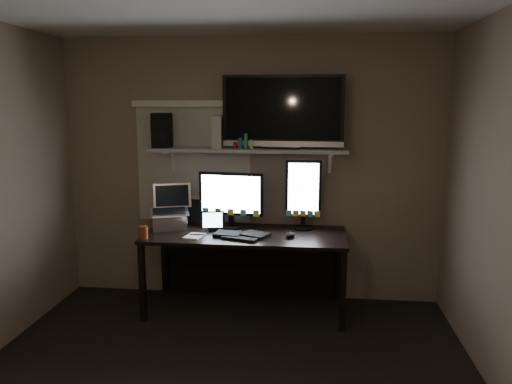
# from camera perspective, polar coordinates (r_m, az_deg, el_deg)

# --- Properties ---
(back_wall) EXTENTS (3.60, 0.00, 3.60)m
(back_wall) POSITION_cam_1_polar(r_m,az_deg,el_deg) (4.77, -0.64, 2.47)
(back_wall) COLOR #796956
(back_wall) RESTS_ON floor
(window_blinds) EXTENTS (1.10, 0.02, 1.10)m
(window_blinds) POSITION_cam_1_polar(r_m,az_deg,el_deg) (4.85, -7.14, 3.12)
(window_blinds) COLOR beige
(window_blinds) RESTS_ON back_wall
(desk) EXTENTS (1.80, 0.75, 0.73)m
(desk) POSITION_cam_1_polar(r_m,az_deg,el_deg) (4.67, -1.00, -6.44)
(desk) COLOR black
(desk) RESTS_ON floor
(wall_shelf) EXTENTS (1.80, 0.35, 0.03)m
(wall_shelf) POSITION_cam_1_polar(r_m,az_deg,el_deg) (4.57, -0.92, 4.84)
(wall_shelf) COLOR #A8A8A3
(wall_shelf) RESTS_ON back_wall
(monitor_landscape) EXTENTS (0.62, 0.14, 0.54)m
(monitor_landscape) POSITION_cam_1_polar(r_m,az_deg,el_deg) (4.65, -2.87, -0.88)
(monitor_landscape) COLOR black
(monitor_landscape) RESTS_ON desk
(monitor_portrait) EXTENTS (0.33, 0.06, 0.66)m
(monitor_portrait) POSITION_cam_1_polar(r_m,az_deg,el_deg) (4.61, 5.43, -0.26)
(monitor_portrait) COLOR black
(monitor_portrait) RESTS_ON desk
(keyboard) EXTENTS (0.52, 0.33, 0.03)m
(keyboard) POSITION_cam_1_polar(r_m,az_deg,el_deg) (4.41, -1.68, -4.88)
(keyboard) COLOR black
(keyboard) RESTS_ON desk
(mouse) EXTENTS (0.10, 0.13, 0.04)m
(mouse) POSITION_cam_1_polar(r_m,az_deg,el_deg) (4.38, 3.93, -4.91)
(mouse) COLOR black
(mouse) RESTS_ON desk
(notepad) EXTENTS (0.17, 0.22, 0.01)m
(notepad) POSITION_cam_1_polar(r_m,az_deg,el_deg) (4.43, -7.07, -5.02)
(notepad) COLOR silver
(notepad) RESTS_ON desk
(tablet) EXTENTS (0.23, 0.14, 0.19)m
(tablet) POSITION_cam_1_polar(r_m,az_deg,el_deg) (4.58, -4.94, -3.32)
(tablet) COLOR black
(tablet) RESTS_ON desk
(file_sorter) EXTENTS (0.22, 0.13, 0.26)m
(file_sorter) POSITION_cam_1_polar(r_m,az_deg,el_deg) (4.87, -7.19, -2.08)
(file_sorter) COLOR black
(file_sorter) RESTS_ON desk
(laptop) EXTENTS (0.43, 0.39, 0.40)m
(laptop) POSITION_cam_1_polar(r_m,az_deg,el_deg) (4.71, -9.91, -1.76)
(laptop) COLOR silver
(laptop) RESTS_ON desk
(cup) EXTENTS (0.09, 0.09, 0.11)m
(cup) POSITION_cam_1_polar(r_m,az_deg,el_deg) (4.43, -12.72, -4.53)
(cup) COLOR maroon
(cup) RESTS_ON desk
(sticky_notes) EXTENTS (0.35, 0.27, 0.00)m
(sticky_notes) POSITION_cam_1_polar(r_m,az_deg,el_deg) (4.39, -3.08, -5.15)
(sticky_notes) COLOR #FFF445
(sticky_notes) RESTS_ON desk
(tv) EXTENTS (1.10, 0.26, 0.65)m
(tv) POSITION_cam_1_polar(r_m,az_deg,el_deg) (4.52, 3.10, 9.12)
(tv) COLOR black
(tv) RESTS_ON wall_shelf
(game_console) EXTENTS (0.09, 0.25, 0.29)m
(game_console) POSITION_cam_1_polar(r_m,az_deg,el_deg) (4.63, -4.36, 6.87)
(game_console) COLOR beige
(game_console) RESTS_ON wall_shelf
(speaker) EXTENTS (0.20, 0.23, 0.32)m
(speaker) POSITION_cam_1_polar(r_m,az_deg,el_deg) (4.72, -10.69, 6.94)
(speaker) COLOR black
(speaker) RESTS_ON wall_shelf
(bottles) EXTENTS (0.21, 0.11, 0.13)m
(bottles) POSITION_cam_1_polar(r_m,az_deg,el_deg) (4.53, -1.49, 5.81)
(bottles) COLOR #A50F0C
(bottles) RESTS_ON wall_shelf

